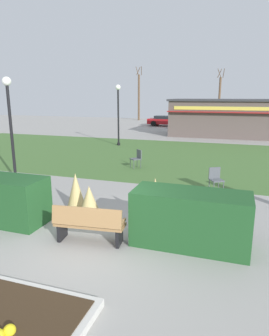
% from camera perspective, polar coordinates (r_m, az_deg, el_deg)
% --- Properties ---
extents(ground_plane, '(80.00, 80.00, 0.00)m').
position_cam_1_polar(ground_plane, '(7.49, -7.51, -14.26)').
color(ground_plane, '#999691').
extents(lawn_patch, '(36.00, 12.00, 0.01)m').
position_cam_1_polar(lawn_patch, '(17.79, 8.45, 2.09)').
color(lawn_patch, '#446B33').
rests_on(lawn_patch, ground_plane).
extents(park_bench, '(1.75, 0.71, 0.95)m').
position_cam_1_polar(park_bench, '(7.42, -8.58, -10.43)').
color(park_bench, '#9E7547').
rests_on(park_bench, ground_plane).
extents(hedge_right, '(2.70, 1.10, 1.31)m').
position_cam_1_polar(hedge_right, '(7.31, 10.45, -9.38)').
color(hedge_right, '#1E4C23').
rests_on(hedge_right, ground_plane).
extents(ornamental_grass_behind_left, '(0.70, 0.70, 0.96)m').
position_cam_1_polar(ornamental_grass_behind_left, '(8.91, -8.48, -6.29)').
color(ornamental_grass_behind_left, tan).
rests_on(ornamental_grass_behind_left, ground_plane).
extents(ornamental_grass_behind_right, '(0.60, 0.60, 1.15)m').
position_cam_1_polar(ornamental_grass_behind_right, '(9.61, -10.97, -4.31)').
color(ornamental_grass_behind_right, tan).
rests_on(ornamental_grass_behind_right, ground_plane).
extents(ornamental_grass_behind_center, '(0.52, 0.52, 1.25)m').
position_cam_1_polar(ornamental_grass_behind_center, '(7.93, 5.95, -7.63)').
color(ornamental_grass_behind_center, tan).
rests_on(ornamental_grass_behind_center, ground_plane).
extents(ornamental_grass_behind_far, '(0.69, 0.69, 1.29)m').
position_cam_1_polar(ornamental_grass_behind_far, '(8.41, 3.86, -6.16)').
color(ornamental_grass_behind_far, tan).
rests_on(ornamental_grass_behind_far, ground_plane).
extents(lamppost_mid, '(0.36, 0.36, 4.20)m').
position_cam_1_polar(lamppost_mid, '(13.46, -22.39, 8.96)').
color(lamppost_mid, black).
rests_on(lamppost_mid, ground_plane).
extents(lamppost_far, '(0.36, 0.36, 4.20)m').
position_cam_1_polar(lamppost_far, '(21.51, -3.08, 11.25)').
color(lamppost_far, black).
rests_on(lamppost_far, ground_plane).
extents(trash_bin, '(0.52, 0.52, 0.93)m').
position_cam_1_polar(trash_bin, '(7.90, 16.64, -9.48)').
color(trash_bin, '#2D4233').
rests_on(trash_bin, ground_plane).
extents(food_kiosk, '(10.07, 5.11, 3.17)m').
position_cam_1_polar(food_kiosk, '(27.98, 17.31, 9.03)').
color(food_kiosk, '#594C47').
rests_on(food_kiosk, ground_plane).
extents(cafe_chair_west, '(0.62, 0.62, 0.89)m').
position_cam_1_polar(cafe_chair_west, '(14.85, 0.50, 2.05)').
color(cafe_chair_west, '#4C5156').
rests_on(cafe_chair_west, ground_plane).
extents(cafe_chair_east, '(0.60, 0.60, 0.89)m').
position_cam_1_polar(cafe_chair_east, '(11.56, 15.01, -1.74)').
color(cafe_chair_east, '#4C5156').
rests_on(cafe_chair_east, ground_plane).
extents(parked_car_west_slot, '(4.21, 2.07, 1.20)m').
position_cam_1_polar(parked_car_west_slot, '(35.86, 5.96, 8.88)').
color(parked_car_west_slot, maroon).
rests_on(parked_car_west_slot, ground_plane).
extents(tree_left_bg, '(0.91, 0.96, 6.80)m').
position_cam_1_polar(tree_left_bg, '(41.77, 15.66, 12.39)').
color(tree_left_bg, brown).
rests_on(tree_left_bg, ground_plane).
extents(tree_right_bg, '(0.91, 0.96, 7.40)m').
position_cam_1_polar(tree_right_bg, '(44.34, 0.83, 13.29)').
color(tree_right_bg, brown).
rests_on(tree_right_bg, ground_plane).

